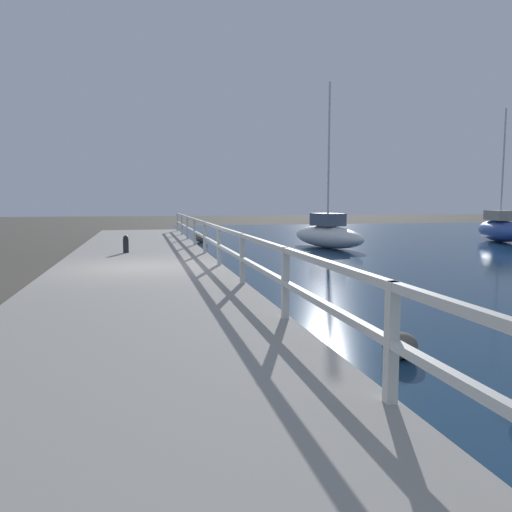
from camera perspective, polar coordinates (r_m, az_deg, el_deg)
name	(u,v)px	position (r m, az deg, el deg)	size (l,w,h in m)	color
ground_plane	(139,280)	(13.67, -13.19, -2.69)	(120.00, 120.00, 0.00)	#4C473D
dock_walkway	(139,274)	(13.64, -13.21, -1.96)	(4.51, 36.00, 0.35)	#9E998E
railing	(219,238)	(13.70, -4.24, 2.02)	(0.10, 32.50, 1.06)	silver
boulder_near_dock	(201,237)	(25.84, -6.27, 2.13)	(0.66, 0.59, 0.49)	slate
boulder_water_edge	(400,345)	(7.01, 16.12, -9.78)	(0.48, 0.43, 0.36)	#666056
mooring_bollard	(126,244)	(17.49, -14.66, 1.34)	(0.19, 0.19, 0.59)	black
sailboat_blue	(500,229)	(29.03, 26.10, 2.84)	(2.81, 5.09, 6.80)	#2D4C9E
sailboat_white	(328,234)	(22.71, 8.18, 2.46)	(2.50, 5.13, 7.28)	white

